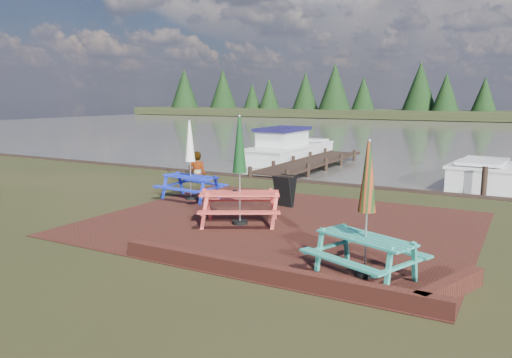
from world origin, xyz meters
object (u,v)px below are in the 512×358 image
Objects in this scene: picnic_table_blue at (190,172)px; chalkboard at (285,191)px; picnic_table_teal at (366,231)px; person at (197,152)px; boat_jetty at (288,150)px; jetty at (312,163)px; picnic_table_red at (240,187)px.

chalkboard is at bearing 14.84° from picnic_table_blue.
chalkboard is at bearing 151.72° from picnic_table_teal.
boat_jetty is at bearing -116.59° from person.
jetty is 3.04m from boat_jetty.
boat_jetty is at bearing 105.71° from picnic_table_blue.
picnic_table_blue reaches higher than person.
person is (-5.33, 5.63, 0.04)m from picnic_table_red.
picnic_table_teal reaches higher than person.
picnic_table_teal is 5.69m from chalkboard.
picnic_table_blue is (-6.57, 3.87, 0.01)m from picnic_table_teal.
picnic_table_teal is 4.24m from picnic_table_red.
jetty is at bearing 74.80° from picnic_table_red.
picnic_table_blue is 0.26× the size of jetty.
picnic_table_blue is at bearing 100.57° from person.
picnic_table_red is 1.10× the size of picnic_table_blue.
jetty is at bearing 117.59° from chalkboard.
boat_jetty is 7.31m from person.
picnic_table_blue is (-2.84, 1.85, -0.09)m from picnic_table_red.
boat_jetty is at bearing 141.69° from picnic_table_teal.
picnic_table_red is 1.36× the size of person.
picnic_table_red is (-3.72, 2.02, 0.09)m from picnic_table_teal.
picnic_table_blue reaches higher than picnic_table_teal.
person is at bearing 128.79° from picnic_table_blue.
picnic_table_blue reaches higher than boat_jetty.
picnic_table_teal is at bearing -63.58° from jetty.
boat_jetty is at bearing 124.72° from chalkboard.
picnic_table_blue is at bearing -160.89° from chalkboard.
boat_jetty is (-8.56, 14.91, -0.45)m from picnic_table_teal.
picnic_table_red is at bearing -76.24° from jetty.
boat_jetty is at bearing 81.61° from picnic_table_red.
jetty is (0.20, 8.95, -0.72)m from picnic_table_blue.
boat_jetty is at bearing 136.38° from jetty.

